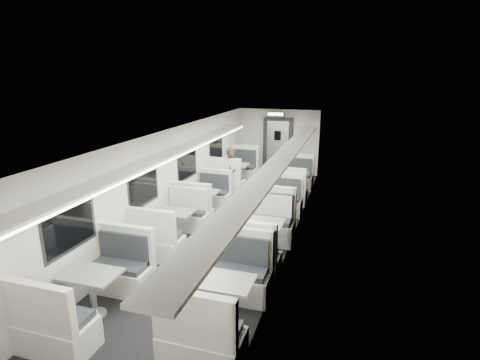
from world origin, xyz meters
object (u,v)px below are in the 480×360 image
Objects in this scene: booth_left_d at (93,294)px; booth_right_c at (259,239)px; booth_left_a at (233,176)px; booth_right_a at (293,184)px; booth_left_b at (203,203)px; booth_right_d at (223,302)px; booth_left_c at (174,226)px; passenger at (231,174)px; vestibule_door at (278,146)px; booth_right_b at (278,210)px; exit_sign at (276,114)px.

booth_left_d is 0.91× the size of booth_right_c.
booth_right_c is (2.00, -4.50, -0.00)m from booth_left_a.
booth_right_c reaches higher than booth_right_a.
booth_right_d is at bearing -64.14° from booth_left_b.
booth_left_a is 2.60m from booth_left_b.
passenger is (0.27, 3.23, 0.41)m from booth_left_c.
booth_left_b is 5.04m from vestibule_door.
booth_right_b is 1.90m from booth_right_c.
booth_right_b is at bearing -78.44° from vestibule_door.
booth_left_a is 2.78m from exit_sign.
booth_left_d is 1.35× the size of passenger.
passenger is (-1.73, -0.86, 0.41)m from booth_right_a.
booth_right_d is 8.79m from exit_sign.
booth_left_d is 2.03m from booth_right_d.
exit_sign reaches higher than booth_right_a.
booth_right_d reaches higher than booth_right_a.
booth_right_d is at bearing -90.00° from booth_right_c.
booth_right_d is 5.93m from passenger.
vestibule_door is (1.00, 2.30, 0.62)m from booth_left_a.
booth_left_b is 0.94× the size of vestibule_door.
booth_right_c is at bearing 90.00° from booth_right_d.
booth_right_d is at bearing -73.43° from booth_left_a.
passenger is (0.27, 6.02, 0.41)m from booth_left_d.
booth_right_b is 5.03m from vestibule_door.
passenger reaches higher than booth_left_c.
booth_left_d is 9.15m from exit_sign.
booth_left_c is 3.37× the size of exit_sign.
booth_right_a is 1.03× the size of booth_right_b.
exit_sign is at bearing 80.69° from booth_left_c.
booth_left_d is at bearing -101.35° from passenger.
passenger is at bearing -102.21° from vestibule_door.
booth_right_d is (2.00, -6.72, -0.03)m from booth_left_a.
booth_right_b is 2.35m from passenger.
passenger is at bearing -75.46° from booth_left_a.
booth_right_d reaches higher than booth_left_b.
booth_left_b is 0.85× the size of booth_right_c.
passenger reaches higher than booth_right_c.
booth_right_c is at bearing 52.29° from booth_left_d.
passenger is at bearing 138.37° from booth_right_b.
booth_right_d is at bearing -83.31° from exit_sign.
booth_right_c is 1.48× the size of passenger.
vestibule_door is at bearing 98.38° from booth_right_c.
booth_left_b is 1.62m from passenger.
booth_left_b is at bearing -90.00° from booth_left_a.
booth_left_a is 1.01× the size of booth_right_c.
booth_right_b is (2.00, 0.00, 0.01)m from booth_left_b.
booth_left_c is 6.47m from exit_sign.
booth_right_b is 0.92× the size of booth_right_d.
booth_right_d is at bearing -81.80° from passenger.
booth_left_c is 2.63m from booth_right_b.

